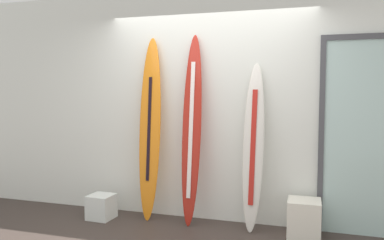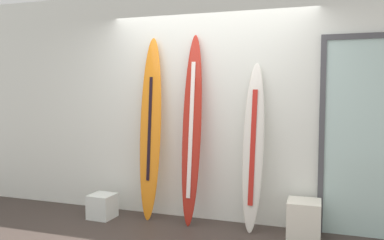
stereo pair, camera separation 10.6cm
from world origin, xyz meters
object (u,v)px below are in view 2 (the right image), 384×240
surfboard_ivory (253,147)px  display_block_left (304,219)px  surfboard_crimson (192,131)px  display_block_center (102,206)px  glass_door (378,134)px  surfboard_sunset (151,129)px

surfboard_ivory → display_block_left: (0.57, -0.08, -0.74)m
surfboard_crimson → display_block_center: size_ratio=7.43×
display_block_center → display_block_left: bearing=2.7°
surfboard_crimson → surfboard_ivory: (0.73, 0.01, -0.16)m
surfboard_ivory → surfboard_crimson: bearing=-179.0°
surfboard_ivory → display_block_center: (-1.84, -0.20, -0.80)m
surfboard_crimson → display_block_center: (-1.11, -0.18, -0.96)m
display_block_left → glass_door: 1.19m
surfboard_sunset → surfboard_crimson: bearing=-2.1°
surfboard_sunset → display_block_center: bearing=-160.4°
surfboard_crimson → display_block_left: (1.30, -0.07, -0.90)m
surfboard_sunset → display_block_left: 2.05m
surfboard_sunset → display_block_left: (1.84, -0.09, -0.91)m
surfboard_sunset → display_block_left: bearing=-2.8°
surfboard_crimson → surfboard_ivory: surfboard_crimson is taller
display_block_left → display_block_center: (-2.41, -0.11, -0.06)m
surfboard_sunset → display_block_center: 1.14m
surfboard_sunset → surfboard_ivory: surfboard_sunset is taller
glass_door → display_block_left: bearing=-160.7°
surfboard_sunset → surfboard_crimson: 0.54m
surfboard_sunset → display_block_center: (-0.57, -0.20, -0.97)m
surfboard_ivory → display_block_left: size_ratio=4.66×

